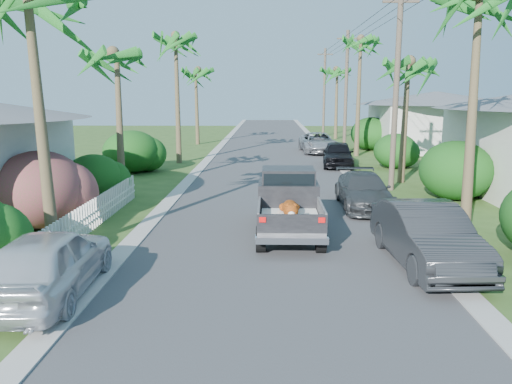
{
  "coord_description": "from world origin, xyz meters",
  "views": [
    {
      "loc": [
        -0.15,
        -10.16,
        4.46
      ],
      "look_at": [
        -0.55,
        5.27,
        1.4
      ],
      "focal_mm": 35.0,
      "sensor_mm": 36.0,
      "label": 1
    }
  ],
  "objects_px": {
    "parked_car_rd": "(318,143)",
    "utility_pole_c": "(346,91)",
    "palm_l_b": "(116,54)",
    "utility_pole_b": "(396,90)",
    "pickup_truck": "(288,201)",
    "palm_l_d": "(196,70)",
    "parked_car_ln": "(49,263)",
    "parked_car_rf": "(338,154)",
    "parked_car_rn": "(426,236)",
    "palm_r_c": "(361,40)",
    "house_right_far": "(435,123)",
    "palm_l_c": "(175,37)",
    "palm_r_d": "(337,70)",
    "parked_car_rm": "(364,191)",
    "utility_pole_d": "(324,92)",
    "palm_r_b": "(408,62)"
  },
  "relations": [
    {
      "from": "palm_l_c",
      "to": "house_right_far",
      "type": "height_order",
      "value": "palm_l_c"
    },
    {
      "from": "parked_car_rm",
      "to": "utility_pole_b",
      "type": "xyz_separation_m",
      "value": [
        2.0,
        3.8,
        3.93
      ]
    },
    {
      "from": "utility_pole_b",
      "to": "palm_l_b",
      "type": "bearing_deg",
      "value": -175.39
    },
    {
      "from": "utility_pole_c",
      "to": "utility_pole_b",
      "type": "bearing_deg",
      "value": -90.0
    },
    {
      "from": "pickup_truck",
      "to": "parked_car_rf",
      "type": "relative_size",
      "value": 1.14
    },
    {
      "from": "palm_l_d",
      "to": "house_right_far",
      "type": "distance_m",
      "value": 20.37
    },
    {
      "from": "palm_l_c",
      "to": "utility_pole_d",
      "type": "height_order",
      "value": "palm_l_c"
    },
    {
      "from": "parked_car_ln",
      "to": "house_right_far",
      "type": "xyz_separation_m",
      "value": [
        18.0,
        29.79,
        1.34
      ]
    },
    {
      "from": "utility_pole_b",
      "to": "parked_car_ln",
      "type": "bearing_deg",
      "value": -129.65
    },
    {
      "from": "parked_car_ln",
      "to": "palm_r_b",
      "type": "bearing_deg",
      "value": -130.7
    },
    {
      "from": "parked_car_rd",
      "to": "utility_pole_c",
      "type": "relative_size",
      "value": 0.6
    },
    {
      "from": "parked_car_rf",
      "to": "parked_car_rn",
      "type": "bearing_deg",
      "value": -84.8
    },
    {
      "from": "parked_car_rn",
      "to": "house_right_far",
      "type": "xyz_separation_m",
      "value": [
        9.03,
        27.53,
        1.32
      ]
    },
    {
      "from": "parked_car_ln",
      "to": "palm_l_b",
      "type": "height_order",
      "value": "palm_l_b"
    },
    {
      "from": "parked_car_rn",
      "to": "palm_l_c",
      "type": "distance_m",
      "value": 23.05
    },
    {
      "from": "pickup_truck",
      "to": "palm_l_d",
      "type": "height_order",
      "value": "palm_l_d"
    },
    {
      "from": "palm_l_b",
      "to": "utility_pole_d",
      "type": "relative_size",
      "value": 0.82
    },
    {
      "from": "parked_car_ln",
      "to": "utility_pole_c",
      "type": "distance_m",
      "value": 29.99
    },
    {
      "from": "parked_car_rf",
      "to": "palm_l_b",
      "type": "distance_m",
      "value": 14.87
    },
    {
      "from": "parked_car_rm",
      "to": "palm_r_d",
      "type": "distance_m",
      "value": 31.53
    },
    {
      "from": "parked_car_ln",
      "to": "palm_l_c",
      "type": "distance_m",
      "value": 22.95
    },
    {
      "from": "parked_car_rn",
      "to": "utility_pole_b",
      "type": "bearing_deg",
      "value": 77.81
    },
    {
      "from": "palm_l_b",
      "to": "palm_r_c",
      "type": "relative_size",
      "value": 0.79
    },
    {
      "from": "parked_car_rn",
      "to": "palm_r_c",
      "type": "xyz_separation_m",
      "value": [
        2.23,
        23.53,
        7.3
      ]
    },
    {
      "from": "parked_car_rm",
      "to": "house_right_far",
      "type": "xyz_separation_m",
      "value": [
        9.4,
        20.8,
        1.45
      ]
    },
    {
      "from": "utility_pole_b",
      "to": "utility_pole_d",
      "type": "bearing_deg",
      "value": 90.0
    },
    {
      "from": "parked_car_rm",
      "to": "palm_l_b",
      "type": "bearing_deg",
      "value": 164.97
    },
    {
      "from": "parked_car_ln",
      "to": "palm_l_b",
      "type": "relative_size",
      "value": 0.62
    },
    {
      "from": "utility_pole_c",
      "to": "palm_l_b",
      "type": "bearing_deg",
      "value": -127.78
    },
    {
      "from": "parked_car_ln",
      "to": "palm_r_d",
      "type": "height_order",
      "value": "palm_r_d"
    },
    {
      "from": "palm_r_c",
      "to": "utility_pole_b",
      "type": "relative_size",
      "value": 1.04
    },
    {
      "from": "parked_car_rd",
      "to": "palm_l_b",
      "type": "distance_m",
      "value": 19.73
    },
    {
      "from": "parked_car_rf",
      "to": "palm_l_d",
      "type": "height_order",
      "value": "palm_l_d"
    },
    {
      "from": "parked_car_rm",
      "to": "palm_r_d",
      "type": "bearing_deg",
      "value": 84.67
    },
    {
      "from": "pickup_truck",
      "to": "palm_r_c",
      "type": "xyz_separation_m",
      "value": [
        5.71,
        20.29,
        7.1
      ]
    },
    {
      "from": "palm_r_d",
      "to": "utility_pole_b",
      "type": "relative_size",
      "value": 0.89
    },
    {
      "from": "pickup_truck",
      "to": "parked_car_rd",
      "type": "xyz_separation_m",
      "value": [
        3.11,
        22.16,
        -0.26
      ]
    },
    {
      "from": "parked_car_rm",
      "to": "palm_r_b",
      "type": "relative_size",
      "value": 0.64
    },
    {
      "from": "palm_l_c",
      "to": "utility_pole_b",
      "type": "bearing_deg",
      "value": -37.81
    },
    {
      "from": "parked_car_rn",
      "to": "palm_l_d",
      "type": "bearing_deg",
      "value": 104.98
    },
    {
      "from": "house_right_far",
      "to": "utility_pole_c",
      "type": "height_order",
      "value": "utility_pole_c"
    },
    {
      "from": "palm_l_b",
      "to": "utility_pole_d",
      "type": "xyz_separation_m",
      "value": [
        12.4,
        31.0,
        -1.55
      ]
    },
    {
      "from": "parked_car_rm",
      "to": "house_right_far",
      "type": "distance_m",
      "value": 22.87
    },
    {
      "from": "parked_car_rd",
      "to": "palm_l_d",
      "type": "xyz_separation_m",
      "value": [
        -10.1,
        6.13,
        5.69
      ]
    },
    {
      "from": "parked_car_rn",
      "to": "parked_car_rf",
      "type": "xyz_separation_m",
      "value": [
        0.14,
        18.08,
        -0.04
      ]
    },
    {
      "from": "palm_r_b",
      "to": "utility_pole_c",
      "type": "xyz_separation_m",
      "value": [
        -1.0,
        13.0,
        -1.35
      ]
    },
    {
      "from": "palm_l_b",
      "to": "palm_r_c",
      "type": "bearing_deg",
      "value": 47.12
    },
    {
      "from": "palm_l_d",
      "to": "utility_pole_b",
      "type": "xyz_separation_m",
      "value": [
        12.1,
        -21.0,
        -1.84
      ]
    },
    {
      "from": "parked_car_rm",
      "to": "parked_car_ln",
      "type": "relative_size",
      "value": 1.01
    },
    {
      "from": "house_right_far",
      "to": "parked_car_rn",
      "type": "bearing_deg",
      "value": -108.16
    }
  ]
}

